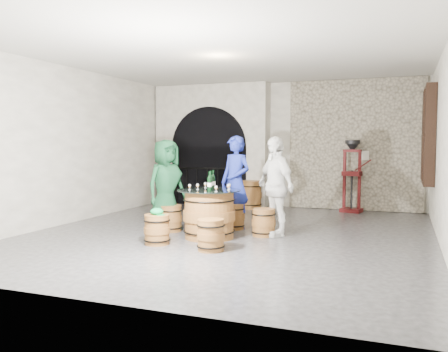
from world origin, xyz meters
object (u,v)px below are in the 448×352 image
at_px(barrel_stool_far, 234,216).
at_px(wine_bottle_center, 210,183).
at_px(barrel_stool_left, 171,218).
at_px(person_blue, 236,182).
at_px(person_white, 275,186).
at_px(person_green, 166,185).
at_px(barrel_stool_near_left, 157,230).
at_px(side_barrel, 251,195).
at_px(barrel_table, 209,214).
at_px(corking_press, 352,170).
at_px(barrel_stool_near_right, 211,235).
at_px(wine_bottle_right, 213,181).
at_px(wine_bottle_left, 211,182).
at_px(barrel_stool_right, 264,222).

relative_size(barrel_stool_far, wine_bottle_center, 1.51).
bearing_deg(barrel_stool_left, person_blue, 34.53).
bearing_deg(person_white, person_green, -129.74).
xyz_separation_m(barrel_stool_near_left, side_barrel, (0.17, 4.58, 0.11)).
bearing_deg(barrel_table, barrel_stool_far, 83.81).
distance_m(side_barrel, corking_press, 2.52).
bearing_deg(person_white, barrel_stool_near_right, -68.53).
height_order(barrel_stool_near_right, side_barrel, side_barrel).
height_order(person_white, corking_press, person_white).
distance_m(barrel_table, side_barrel, 3.83).
relative_size(barrel_stool_far, wine_bottle_right, 1.51).
distance_m(barrel_stool_far, wine_bottle_left, 1.20).
relative_size(barrel_stool_right, barrel_stool_near_left, 1.00).
height_order(barrel_stool_right, side_barrel, side_barrel).
xyz_separation_m(barrel_stool_far, person_blue, (0.01, 0.07, 0.65)).
bearing_deg(side_barrel, wine_bottle_center, -82.84).
relative_size(barrel_stool_right, person_green, 0.29).
bearing_deg(barrel_stool_near_right, corking_press, 72.28).
relative_size(barrel_stool_near_left, person_white, 0.28).
relative_size(person_green, side_barrel, 2.44).
bearing_deg(corking_press, wine_bottle_right, -105.47).
relative_size(person_green, corking_press, 1.00).
xyz_separation_m(barrel_table, barrel_stool_near_right, (0.40, -0.89, -0.18)).
height_order(barrel_table, barrel_stool_near_right, barrel_table).
bearing_deg(side_barrel, wine_bottle_left, -83.19).
bearing_deg(side_barrel, corking_press, 6.25).
relative_size(person_white, side_barrel, 2.52).
bearing_deg(side_barrel, person_green, -99.86).
bearing_deg(barrel_stool_near_right, wine_bottle_left, 112.52).
relative_size(barrel_stool_right, person_white, 0.28).
xyz_separation_m(person_green, wine_bottle_right, (1.03, -0.19, 0.12)).
bearing_deg(barrel_stool_right, barrel_table, -148.48).
distance_m(barrel_stool_left, barrel_stool_near_right, 1.80).
height_order(barrel_stool_left, barrel_stool_right, same).
xyz_separation_m(barrel_table, person_white, (1.01, 0.62, 0.47)).
height_order(barrel_table, wine_bottle_center, wine_bottle_center).
bearing_deg(barrel_stool_near_left, barrel_table, 52.12).
height_order(wine_bottle_left, corking_press, corking_press).
bearing_deg(barrel_table, person_green, 159.85).
bearing_deg(barrel_stool_near_left, person_blue, 68.56).
height_order(person_white, side_barrel, person_white).
relative_size(barrel_stool_near_right, wine_bottle_left, 1.51).
distance_m(barrel_stool_far, corking_press, 3.70).
bearing_deg(barrel_stool_near_left, barrel_stool_near_right, -6.92).
bearing_deg(wine_bottle_center, barrel_table, 115.39).
height_order(barrel_stool_left, person_blue, person_blue).
xyz_separation_m(barrel_stool_far, wine_bottle_center, (-0.05, -1.10, 0.73)).
bearing_deg(barrel_stool_right, person_white, 31.52).
bearing_deg(corking_press, wine_bottle_left, -104.35).
relative_size(barrel_stool_far, barrel_stool_near_left, 1.00).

